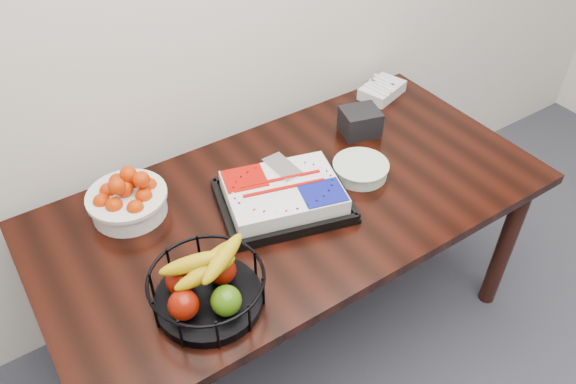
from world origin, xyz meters
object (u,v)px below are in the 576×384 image
cake_tray (283,196)px  plate_stack (360,169)px  fruit_basket (207,286)px  napkin_box (360,122)px  tangerine_bowl (127,196)px  table (295,215)px

cake_tray → plate_stack: size_ratio=2.51×
fruit_basket → napkin_box: size_ratio=2.29×
tangerine_bowl → fruit_basket: (0.05, -0.49, -0.00)m
cake_tray → napkin_box: size_ratio=3.53×
cake_tray → fruit_basket: size_ratio=1.54×
fruit_basket → napkin_box: (0.90, 0.42, -0.02)m
tangerine_bowl → napkin_box: bearing=-4.1°
fruit_basket → plate_stack: (0.74, 0.21, -0.05)m
plate_stack → table: bearing=174.2°
napkin_box → table: bearing=-157.4°
table → plate_stack: plate_stack is taller
fruit_basket → tangerine_bowl: bearing=95.3°
tangerine_bowl → plate_stack: (0.78, -0.28, -0.05)m
cake_tray → plate_stack: cake_tray is taller
tangerine_bowl → fruit_basket: fruit_basket is taller
fruit_basket → napkin_box: fruit_basket is taller
cake_tray → plate_stack: 0.33m
fruit_basket → plate_stack: size_ratio=1.63×
tangerine_bowl → plate_stack: 0.83m
plate_stack → fruit_basket: bearing=-163.9°
cake_tray → napkin_box: napkin_box is taller
fruit_basket → napkin_box: bearing=25.1°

